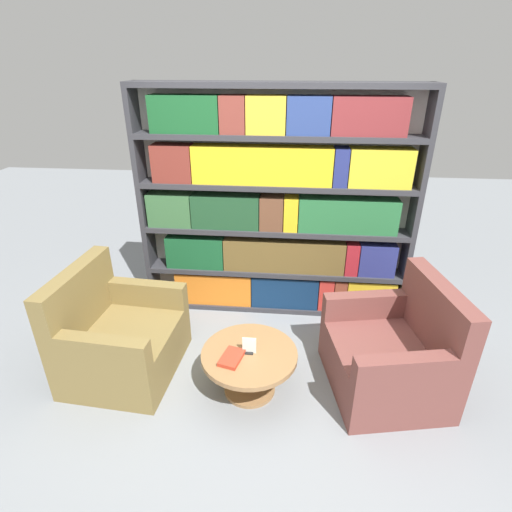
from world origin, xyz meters
TOP-DOWN VIEW (x-y plane):
  - ground_plane at (0.00, 0.00)m, footprint 14.00×14.00m
  - bookshelf at (0.01, 1.35)m, footprint 2.68×0.30m
  - armchair_left at (-1.26, 0.24)m, footprint 0.91×0.99m
  - armchair_right at (1.01, 0.25)m, footprint 1.00×1.08m
  - coffee_table at (-0.13, 0.08)m, footprint 0.76×0.76m
  - table_sign at (-0.13, 0.08)m, footprint 0.11×0.06m
  - stray_book at (-0.25, -0.01)m, footprint 0.20×0.25m

SIDE VIEW (x-z plane):
  - ground_plane at x=0.00m, z-range 0.00..0.00m
  - coffee_table at x=-0.13m, z-range 0.08..0.47m
  - armchair_left at x=-1.26m, z-range -0.16..0.78m
  - armchair_right at x=1.01m, z-range -0.16..0.78m
  - stray_book at x=-0.25m, z-range 0.39..0.42m
  - table_sign at x=-0.13m, z-range 0.38..0.51m
  - bookshelf at x=0.01m, z-range -0.02..2.25m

